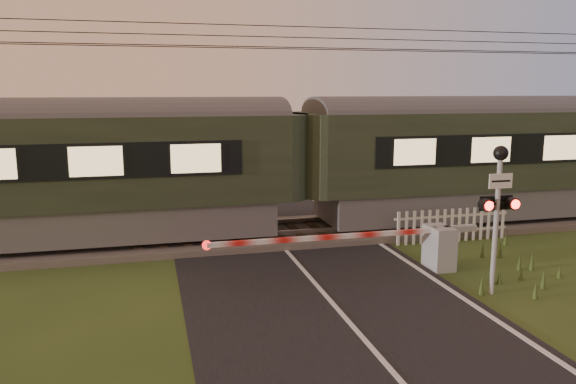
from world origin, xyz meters
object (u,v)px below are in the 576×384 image
object	(u,v)px
train	(297,163)
picket_fence	(452,225)
boom_gate	(427,246)
crossing_signal	(498,193)

from	to	relation	value
train	picket_fence	xyz separation A→B (m)	(4.10, -1.89, -1.70)
train	boom_gate	bearing A→B (deg)	-61.18
crossing_signal	boom_gate	bearing A→B (deg)	106.62
train	picket_fence	world-z (taller)	train
train	crossing_signal	size ratio (longest dim) A/B	12.76
crossing_signal	picket_fence	world-z (taller)	crossing_signal
train	boom_gate	distance (m)	4.85
boom_gate	crossing_signal	size ratio (longest dim) A/B	2.10
train	boom_gate	size ratio (longest dim) A/B	6.08
train	picket_fence	bearing A→B (deg)	-24.76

